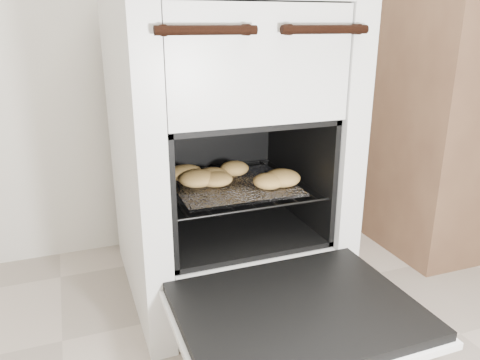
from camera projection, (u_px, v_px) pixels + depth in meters
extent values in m
cube|color=silver|center=(221.00, 146.00, 1.38)|extent=(0.58, 0.62, 0.89)
cylinder|color=black|center=(207.00, 30.00, 0.94)|extent=(0.21, 0.02, 0.02)
cylinder|color=black|center=(325.00, 29.00, 1.03)|extent=(0.21, 0.02, 0.02)
cube|color=black|center=(297.00, 310.00, 1.01)|extent=(0.50, 0.39, 0.02)
cube|color=silver|center=(297.00, 317.00, 1.02)|extent=(0.52, 0.41, 0.02)
cylinder|color=black|center=(158.00, 194.00, 1.27)|extent=(0.01, 0.41, 0.01)
cylinder|color=black|center=(295.00, 177.00, 1.41)|extent=(0.01, 0.41, 0.01)
cylinder|color=black|center=(256.00, 209.00, 1.17)|extent=(0.42, 0.01, 0.01)
cylinder|color=black|center=(210.00, 167.00, 1.51)|extent=(0.42, 0.01, 0.01)
cylinder|color=black|center=(171.00, 193.00, 1.28)|extent=(0.01, 0.39, 0.01)
cylinder|color=black|center=(191.00, 190.00, 1.30)|extent=(0.01, 0.39, 0.01)
cylinder|color=black|center=(211.00, 188.00, 1.32)|extent=(0.01, 0.39, 0.01)
cylinder|color=black|center=(230.00, 185.00, 1.34)|extent=(0.01, 0.39, 0.01)
cylinder|color=black|center=(249.00, 183.00, 1.36)|extent=(0.01, 0.39, 0.01)
cylinder|color=black|center=(268.00, 181.00, 1.38)|extent=(0.01, 0.39, 0.01)
cylinder|color=black|center=(285.00, 178.00, 1.40)|extent=(0.01, 0.39, 0.01)
cube|color=silver|center=(233.00, 185.00, 1.32)|extent=(0.33, 0.29, 0.01)
ellipsoid|color=tan|center=(186.00, 173.00, 1.35)|extent=(0.14, 0.14, 0.04)
ellipsoid|color=tan|center=(269.00, 181.00, 1.28)|extent=(0.12, 0.12, 0.04)
ellipsoid|color=tan|center=(216.00, 179.00, 1.31)|extent=(0.13, 0.13, 0.04)
ellipsoid|color=tan|center=(197.00, 178.00, 1.30)|extent=(0.13, 0.13, 0.04)
ellipsoid|color=tan|center=(212.00, 175.00, 1.33)|extent=(0.10, 0.10, 0.04)
ellipsoid|color=tan|center=(282.00, 178.00, 1.30)|extent=(0.11, 0.11, 0.05)
ellipsoid|color=tan|center=(234.00, 168.00, 1.39)|extent=(0.12, 0.12, 0.04)
cube|color=brown|center=(480.00, 120.00, 1.79)|extent=(0.88, 0.59, 0.88)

